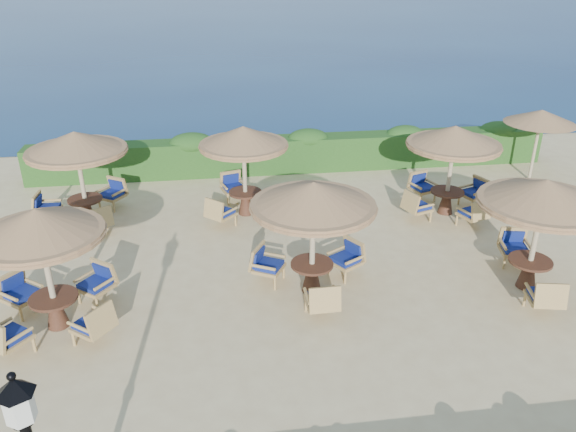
{
  "coord_description": "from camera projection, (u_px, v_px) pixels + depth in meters",
  "views": [
    {
      "loc": [
        -2.76,
        -11.29,
        6.99
      ],
      "look_at": [
        -1.11,
        0.68,
        1.3
      ],
      "focal_mm": 35.0,
      "sensor_mm": 36.0,
      "label": 1
    }
  ],
  "objects": [
    {
      "name": "cafe_set_5",
      "position": [
        452.0,
        156.0,
        15.86
      ],
      "size": [
        2.87,
        2.87,
        2.65
      ],
      "color": "tan",
      "rests_on": "ground"
    },
    {
      "name": "sea",
      "position": [
        226.0,
        9.0,
        76.18
      ],
      "size": [
        160.0,
        160.0,
        0.0
      ],
      "primitive_type": "plane",
      "color": "#0C2750",
      "rests_on": "ground"
    },
    {
      "name": "cafe_set_1",
      "position": [
        313.0,
        215.0,
        12.0
      ],
      "size": [
        2.77,
        2.78,
        2.65
      ],
      "color": "tan",
      "rests_on": "ground"
    },
    {
      "name": "cafe_set_0",
      "position": [
        44.0,
        253.0,
        10.85
      ],
      "size": [
        2.64,
        2.64,
        2.65
      ],
      "color": "tan",
      "rests_on": "ground"
    },
    {
      "name": "hedge",
      "position": [
        294.0,
        154.0,
        19.64
      ],
      "size": [
        18.0,
        0.9,
        1.2
      ],
      "primitive_type": "cube",
      "color": "#1C4415",
      "rests_on": "ground"
    },
    {
      "name": "ground",
      "position": [
        338.0,
        274.0,
        13.44
      ],
      "size": [
        120.0,
        120.0,
        0.0
      ],
      "primitive_type": "plane",
      "color": "beige",
      "rests_on": "ground"
    },
    {
      "name": "cafe_set_4",
      "position": [
        244.0,
        154.0,
        15.79
      ],
      "size": [
        2.71,
        2.71,
        2.65
      ],
      "color": "tan",
      "rests_on": "ground"
    },
    {
      "name": "cafe_set_2",
      "position": [
        542.0,
        207.0,
        12.09
      ],
      "size": [
        2.79,
        2.88,
        2.65
      ],
      "color": "tan",
      "rests_on": "ground"
    },
    {
      "name": "extra_parasol",
      "position": [
        541.0,
        117.0,
        18.15
      ],
      "size": [
        2.3,
        2.3,
        2.41
      ],
      "color": "tan",
      "rests_on": "ground"
    },
    {
      "name": "cafe_set_3",
      "position": [
        78.0,
        159.0,
        15.31
      ],
      "size": [
        2.78,
        2.77,
        2.65
      ],
      "color": "tan",
      "rests_on": "ground"
    }
  ]
}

